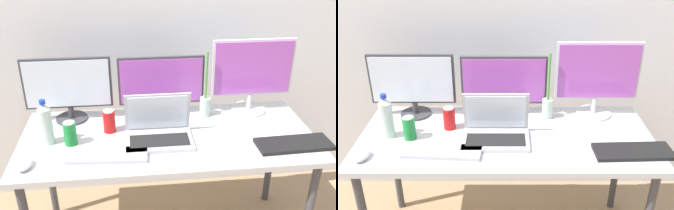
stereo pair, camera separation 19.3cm
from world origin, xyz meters
The scene contains 13 objects.
wall_back centered at (0.00, 0.59, 1.30)m, with size 7.00×0.08×2.60m, color silver.
work_desk centered at (0.00, 0.00, 0.67)m, with size 1.56×0.68×0.74m.
monitor_left centered at (-0.54, 0.24, 0.94)m, with size 0.49×0.18×0.37m.
monitor_center centered at (-0.01, 0.24, 0.93)m, with size 0.49×0.20×0.36m.
monitor_right centered at (0.52, 0.24, 0.98)m, with size 0.48×0.21×0.44m.
laptop_silver centered at (-0.05, -0.03, 0.80)m, with size 0.35×0.23×0.24m.
keyboard_main centered at (0.63, -0.18, 0.75)m, with size 0.39×0.15×0.02m, color black.
keyboard_aux centered at (-0.32, -0.18, 0.75)m, with size 0.39×0.12×0.02m, color #B2B2B7.
mouse_by_keyboard centered at (-0.70, -0.22, 0.76)m, with size 0.07×0.11×0.04m, color silver.
water_bottle centered at (-0.62, -0.01, 0.85)m, with size 0.07×0.07×0.25m.
soda_can_near_keyboard centered at (-0.31, 0.07, 0.80)m, with size 0.07×0.07×0.13m.
soda_can_by_laptop centered at (-0.51, -0.03, 0.80)m, with size 0.07×0.07×0.13m.
bamboo_vase centered at (0.24, 0.20, 0.82)m, with size 0.06×0.06×0.39m.
Camera 2 is at (0.00, -1.73, 1.78)m, focal length 40.00 mm.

